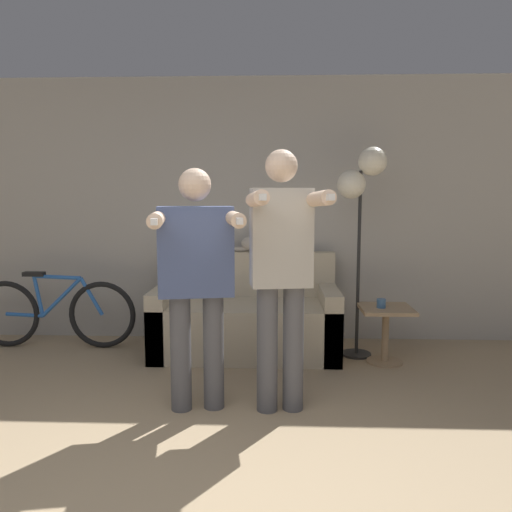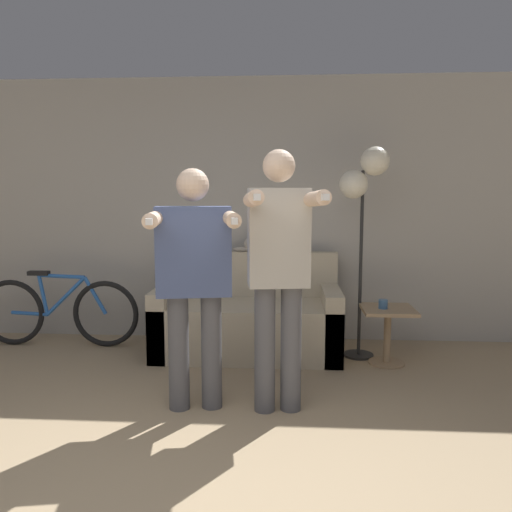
{
  "view_description": "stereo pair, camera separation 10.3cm",
  "coord_description": "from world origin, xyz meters",
  "px_view_note": "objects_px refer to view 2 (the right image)",
  "views": [
    {
      "loc": [
        0.62,
        -1.79,
        1.46
      ],
      "look_at": [
        0.47,
        2.07,
        0.98
      ],
      "focal_mm": 35.0,
      "sensor_mm": 36.0,
      "label": 1
    },
    {
      "loc": [
        0.72,
        -1.78,
        1.46
      ],
      "look_at": [
        0.47,
        2.07,
        0.98
      ],
      "focal_mm": 35.0,
      "sensor_mm": 36.0,
      "label": 2
    }
  ],
  "objects_px": {
    "couch": "(248,320)",
    "person_left": "(194,271)",
    "cat": "(263,243)",
    "cup": "(383,304)",
    "bicycle": "(58,311)",
    "floor_lamp": "(364,185)",
    "person_right": "(279,264)",
    "side_table": "(388,324)"
  },
  "relations": [
    {
      "from": "couch",
      "to": "side_table",
      "type": "xyz_separation_m",
      "value": [
        1.23,
        -0.24,
        0.05
      ]
    },
    {
      "from": "person_right",
      "to": "couch",
      "type": "bearing_deg",
      "value": 95.09
    },
    {
      "from": "cat",
      "to": "cup",
      "type": "height_order",
      "value": "cat"
    },
    {
      "from": "side_table",
      "to": "cup",
      "type": "xyz_separation_m",
      "value": [
        -0.05,
        -0.02,
        0.18
      ]
    },
    {
      "from": "floor_lamp",
      "to": "couch",
      "type": "bearing_deg",
      "value": 177.43
    },
    {
      "from": "person_left",
      "to": "person_right",
      "type": "height_order",
      "value": "person_right"
    },
    {
      "from": "side_table",
      "to": "floor_lamp",
      "type": "bearing_deg",
      "value": 137.07
    },
    {
      "from": "couch",
      "to": "cup",
      "type": "relative_size",
      "value": 21.66
    },
    {
      "from": "person_left",
      "to": "cat",
      "type": "distance_m",
      "value": 1.6
    },
    {
      "from": "floor_lamp",
      "to": "cat",
      "type": "bearing_deg",
      "value": 159.26
    },
    {
      "from": "person_left",
      "to": "cat",
      "type": "xyz_separation_m",
      "value": [
        0.38,
        1.55,
        0.04
      ]
    },
    {
      "from": "cat",
      "to": "bicycle",
      "type": "height_order",
      "value": "cat"
    },
    {
      "from": "person_right",
      "to": "cup",
      "type": "distance_m",
      "value": 1.41
    },
    {
      "from": "bicycle",
      "to": "couch",
      "type": "bearing_deg",
      "value": -2.76
    },
    {
      "from": "person_right",
      "to": "bicycle",
      "type": "xyz_separation_m",
      "value": [
        -2.15,
        1.35,
        -0.67
      ]
    },
    {
      "from": "person_right",
      "to": "side_table",
      "type": "height_order",
      "value": "person_right"
    },
    {
      "from": "couch",
      "to": "bicycle",
      "type": "relative_size",
      "value": 1.06
    },
    {
      "from": "floor_lamp",
      "to": "bicycle",
      "type": "height_order",
      "value": "floor_lamp"
    },
    {
      "from": "floor_lamp",
      "to": "person_left",
      "type": "bearing_deg",
      "value": -136.57
    },
    {
      "from": "bicycle",
      "to": "cat",
      "type": "bearing_deg",
      "value": 6.01
    },
    {
      "from": "cat",
      "to": "cup",
      "type": "bearing_deg",
      "value": -27.74
    },
    {
      "from": "side_table",
      "to": "bicycle",
      "type": "distance_m",
      "value": 3.09
    },
    {
      "from": "cat",
      "to": "floor_lamp",
      "type": "height_order",
      "value": "floor_lamp"
    },
    {
      "from": "person_right",
      "to": "cat",
      "type": "height_order",
      "value": "person_right"
    },
    {
      "from": "cat",
      "to": "floor_lamp",
      "type": "distance_m",
      "value": 1.11
    },
    {
      "from": "floor_lamp",
      "to": "bicycle",
      "type": "distance_m",
      "value": 3.11
    },
    {
      "from": "cup",
      "to": "couch",
      "type": "bearing_deg",
      "value": 167.49
    },
    {
      "from": "couch",
      "to": "cat",
      "type": "height_order",
      "value": "cat"
    },
    {
      "from": "person_right",
      "to": "floor_lamp",
      "type": "bearing_deg",
      "value": 50.92
    },
    {
      "from": "side_table",
      "to": "cup",
      "type": "relative_size",
      "value": 6.38
    },
    {
      "from": "person_left",
      "to": "cup",
      "type": "xyz_separation_m",
      "value": [
        1.44,
        0.99,
        -0.42
      ]
    },
    {
      "from": "person_right",
      "to": "bicycle",
      "type": "bearing_deg",
      "value": 139.45
    },
    {
      "from": "cat",
      "to": "cup",
      "type": "distance_m",
      "value": 1.28
    },
    {
      "from": "person_right",
      "to": "cup",
      "type": "bearing_deg",
      "value": 40.25
    },
    {
      "from": "couch",
      "to": "cup",
      "type": "bearing_deg",
      "value": -12.51
    },
    {
      "from": "person_right",
      "to": "cat",
      "type": "distance_m",
      "value": 1.56
    },
    {
      "from": "person_right",
      "to": "cup",
      "type": "xyz_separation_m",
      "value": [
        0.87,
        1.0,
        -0.47
      ]
    },
    {
      "from": "couch",
      "to": "cup",
      "type": "height_order",
      "value": "couch"
    },
    {
      "from": "cat",
      "to": "floor_lamp",
      "type": "xyz_separation_m",
      "value": [
        0.9,
        -0.34,
        0.55
      ]
    },
    {
      "from": "person_left",
      "to": "bicycle",
      "type": "relative_size",
      "value": 1.03
    },
    {
      "from": "person_left",
      "to": "cat",
      "type": "height_order",
      "value": "person_left"
    },
    {
      "from": "couch",
      "to": "person_left",
      "type": "bearing_deg",
      "value": -101.62
    }
  ]
}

